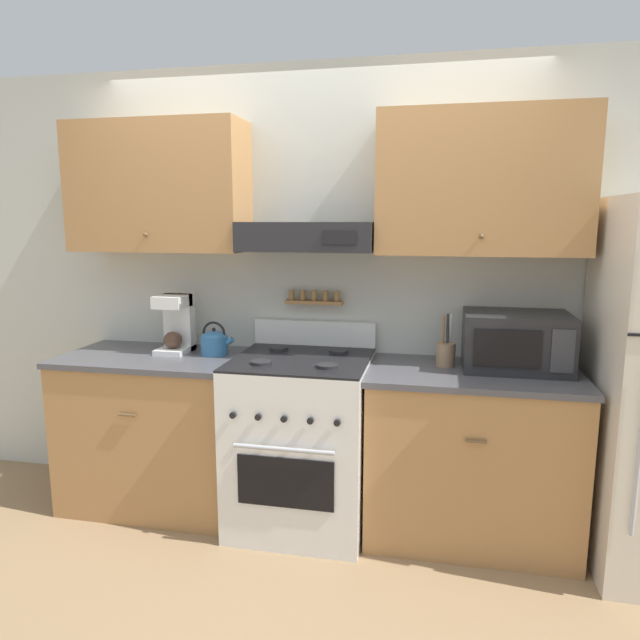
# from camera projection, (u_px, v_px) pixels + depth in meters

# --- Properties ---
(ground_plane) EXTENTS (16.00, 16.00, 0.00)m
(ground_plane) POSITION_uv_depth(u_px,v_px,m) (289.00, 548.00, 2.95)
(ground_plane) COLOR #937551
(wall_back) EXTENTS (5.20, 0.46, 2.55)m
(wall_back) POSITION_uv_depth(u_px,v_px,m) (316.00, 257.00, 3.29)
(wall_back) COLOR silver
(wall_back) RESTS_ON ground_plane
(counter_left) EXTENTS (1.05, 0.66, 0.91)m
(counter_left) POSITION_uv_depth(u_px,v_px,m) (158.00, 429.00, 3.38)
(counter_left) COLOR #AD7A47
(counter_left) RESTS_ON ground_plane
(counter_right) EXTENTS (1.08, 0.66, 0.91)m
(counter_right) POSITION_uv_depth(u_px,v_px,m) (470.00, 454.00, 3.01)
(counter_right) COLOR #AD7A47
(counter_right) RESTS_ON ground_plane
(stove_range) EXTENTS (0.73, 0.74, 1.09)m
(stove_range) POSITION_uv_depth(u_px,v_px,m) (302.00, 440.00, 3.15)
(stove_range) COLOR white
(stove_range) RESTS_ON ground_plane
(tea_kettle) EXTENTS (0.20, 0.16, 0.19)m
(tea_kettle) POSITION_uv_depth(u_px,v_px,m) (214.00, 342.00, 3.29)
(tea_kettle) COLOR teal
(tea_kettle) RESTS_ON counter_left
(coffee_maker) EXTENTS (0.17, 0.23, 0.34)m
(coffee_maker) POSITION_uv_depth(u_px,v_px,m) (176.00, 323.00, 3.36)
(coffee_maker) COLOR white
(coffee_maker) RESTS_ON counter_left
(microwave) EXTENTS (0.53, 0.40, 0.30)m
(microwave) POSITION_uv_depth(u_px,v_px,m) (516.00, 341.00, 2.96)
(microwave) COLOR #232326
(microwave) RESTS_ON counter_right
(utensil_crock) EXTENTS (0.10, 0.10, 0.28)m
(utensil_crock) POSITION_uv_depth(u_px,v_px,m) (446.00, 353.00, 3.03)
(utensil_crock) COLOR #8E7051
(utensil_crock) RESTS_ON counter_right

